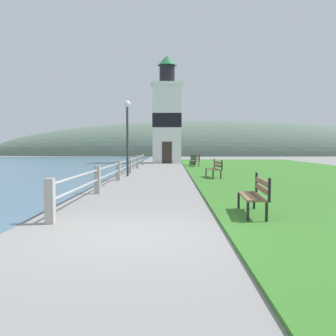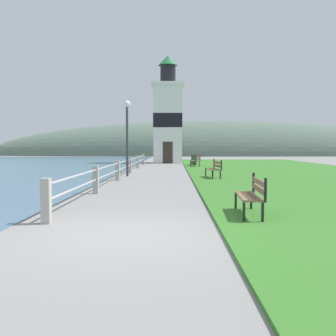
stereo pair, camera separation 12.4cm
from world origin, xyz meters
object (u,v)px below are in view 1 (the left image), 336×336
lighthouse (167,118)px  park_bench_near (256,193)px  park_bench_far (195,160)px  lamp_post (127,124)px  park_bench_midway (215,168)px  trash_bin (193,160)px

lighthouse → park_bench_near: bearing=-85.2°
park_bench_far → lighthouse: lighthouse is taller
park_bench_near → lamp_post: lamp_post is taller
park_bench_near → park_bench_midway: (0.24, 9.85, 0.00)m
park_bench_midway → park_bench_far: size_ratio=0.93×
park_bench_near → lamp_post: (-4.18, 11.34, 2.20)m
park_bench_far → trash_bin: bearing=-97.0°
park_bench_near → park_bench_midway: size_ratio=0.99×
lighthouse → lamp_post: lighthouse is taller
park_bench_far → lamp_post: bearing=57.9°
park_bench_far → lamp_post: (-4.14, -9.11, 2.20)m
park_bench_far → lamp_post: lamp_post is taller
park_bench_near → park_bench_far: same height
park_bench_midway → lamp_post: lamp_post is taller
lamp_post → trash_bin: bearing=69.9°
lighthouse → trash_bin: lighthouse is taller
park_bench_near → lighthouse: (-2.30, 27.57, 3.78)m
park_bench_midway → lamp_post: bearing=-25.3°
trash_bin → lamp_post: bearing=-110.1°
park_bench_near → lighthouse: size_ratio=0.16×
lighthouse → lamp_post: size_ratio=2.56×
park_bench_near → lamp_post: bearing=-66.4°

